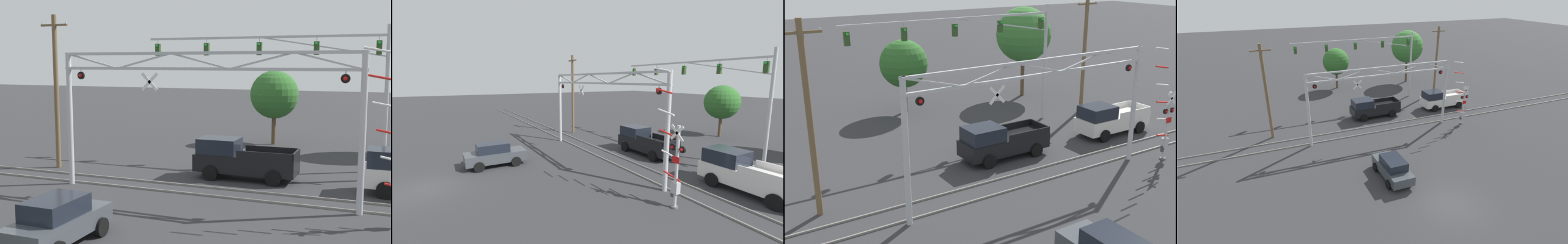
{
  "view_description": "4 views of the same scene",
  "coord_description": "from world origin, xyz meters",
  "views": [
    {
      "loc": [
        7.99,
        -8.88,
        6.26
      ],
      "look_at": [
        -0.34,
        12.16,
        3.48
      ],
      "focal_mm": 45.0,
      "sensor_mm": 36.0,
      "label": 1
    },
    {
      "loc": [
        16.96,
        0.99,
        6.23
      ],
      "look_at": [
        0.33,
        10.71,
        3.1
      ],
      "focal_mm": 24.0,
      "sensor_mm": 36.0,
      "label": 2
    },
    {
      "loc": [
        -14.77,
        -6.22,
        11.16
      ],
      "look_at": [
        -2.1,
        13.76,
        3.39
      ],
      "focal_mm": 45.0,
      "sensor_mm": 36.0,
      "label": 3
    },
    {
      "loc": [
        -11.07,
        -13.29,
        13.49
      ],
      "look_at": [
        -1.39,
        10.81,
        1.84
      ],
      "focal_mm": 28.0,
      "sensor_mm": 36.0,
      "label": 4
    }
  ],
  "objects": [
    {
      "name": "pickup_truck_following",
      "position": [
        9.38,
        15.62,
        1.06
      ],
      "size": [
        5.35,
        2.17,
        2.17
      ],
      "color": "silver",
      "rests_on": "ground_plane"
    },
    {
      "name": "background_tree_beyond_span",
      "position": [
        -0.08,
        27.77,
        3.81
      ],
      "size": [
        3.65,
        3.65,
        5.65
      ],
      "color": "brown",
      "rests_on": "ground_plane"
    },
    {
      "name": "ground_plane",
      "position": [
        0.0,
        0.0,
        0.0
      ],
      "size": [
        200.0,
        200.0,
        0.0
      ],
      "primitive_type": "plane",
      "color": "#303033"
    },
    {
      "name": "rail_track_far",
      "position": [
        0.0,
        13.52,
        0.05
      ],
      "size": [
        80.0,
        0.08,
        0.1
      ],
      "primitive_type": "cube",
      "color": "gray",
      "rests_on": "ground_plane"
    },
    {
      "name": "sedan_waiting",
      "position": [
        -2.32,
        4.41,
        0.86
      ],
      "size": [
        1.98,
        4.19,
        1.71
      ],
      "color": "#3D4247",
      "rests_on": "ground_plane"
    },
    {
      "name": "utility_pole_right",
      "position": [
        11.7,
        20.75,
        4.55
      ],
      "size": [
        1.8,
        0.28,
        8.81
      ],
      "color": "brown",
      "rests_on": "ground_plane"
    },
    {
      "name": "traffic_signal_span",
      "position": [
        3.7,
        20.78,
        6.06
      ],
      "size": [
        14.93,
        0.39,
        8.38
      ],
      "color": "#B7BABF",
      "rests_on": "ground_plane"
    },
    {
      "name": "rail_track_near",
      "position": [
        0.0,
        12.08,
        0.05
      ],
      "size": [
        80.0,
        0.08,
        0.1
      ],
      "primitive_type": "cube",
      "color": "gray",
      "rests_on": "ground_plane"
    },
    {
      "name": "utility_pole_left",
      "position": [
        -10.2,
        14.84,
        4.64
      ],
      "size": [
        1.8,
        0.28,
        8.99
      ],
      "color": "brown",
      "rests_on": "ground_plane"
    },
    {
      "name": "pickup_truck_lead",
      "position": [
        0.72,
        16.02,
        1.06
      ],
      "size": [
        5.44,
        2.17,
        2.17
      ],
      "color": "black",
      "rests_on": "ground_plane"
    },
    {
      "name": "background_tree_far_left_verge",
      "position": [
        10.59,
        26.93,
        5.31
      ],
      "size": [
        4.66,
        4.66,
        7.65
      ],
      "color": "brown",
      "rests_on": "ground_plane"
    },
    {
      "name": "crossing_signal_mast",
      "position": [
        8.63,
        10.69,
        2.25
      ],
      "size": [
        2.18,
        0.35,
        6.85
      ],
      "color": "#B7BABF",
      "rests_on": "ground_plane"
    },
    {
      "name": "crossing_gantry",
      "position": [
        -0.01,
        11.8,
        4.56
      ],
      "size": [
        14.42,
        0.29,
        6.74
      ],
      "color": "#B7BABF",
      "rests_on": "ground_plane"
    }
  ]
}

